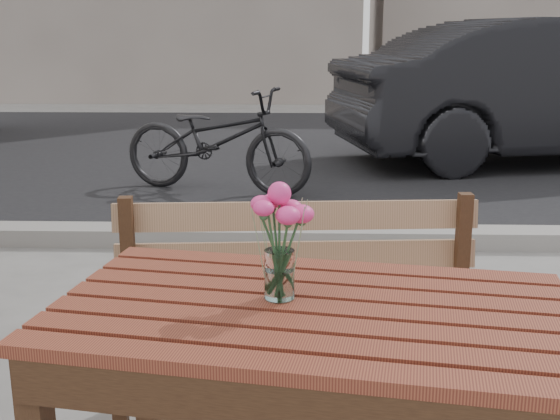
{
  "coord_description": "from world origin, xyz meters",
  "views": [
    {
      "loc": [
        -0.21,
        -1.66,
        1.44
      ],
      "look_at": [
        -0.26,
        0.06,
        1.0
      ],
      "focal_mm": 45.0,
      "sensor_mm": 36.0,
      "label": 1
    }
  ],
  "objects_px": {
    "main_vase": "(279,227)",
    "parked_car": "(551,91)",
    "main_table": "(311,353)",
    "bicycle": "(217,140)"
  },
  "relations": [
    {
      "from": "main_vase",
      "to": "parked_car",
      "type": "height_order",
      "value": "parked_car"
    },
    {
      "from": "bicycle",
      "to": "parked_car",
      "type": "bearing_deg",
      "value": -46.95
    },
    {
      "from": "main_vase",
      "to": "bicycle",
      "type": "relative_size",
      "value": 0.17
    },
    {
      "from": "main_table",
      "to": "main_vase",
      "type": "relative_size",
      "value": 4.59
    },
    {
      "from": "main_table",
      "to": "main_vase",
      "type": "distance_m",
      "value": 0.33
    },
    {
      "from": "main_table",
      "to": "bicycle",
      "type": "distance_m",
      "value": 4.75
    },
    {
      "from": "main_table",
      "to": "main_vase",
      "type": "bearing_deg",
      "value": 161.73
    },
    {
      "from": "main_table",
      "to": "bicycle",
      "type": "relative_size",
      "value": 0.76
    },
    {
      "from": "main_table",
      "to": "bicycle",
      "type": "height_order",
      "value": "bicycle"
    },
    {
      "from": "parked_car",
      "to": "bicycle",
      "type": "relative_size",
      "value": 2.62
    }
  ]
}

